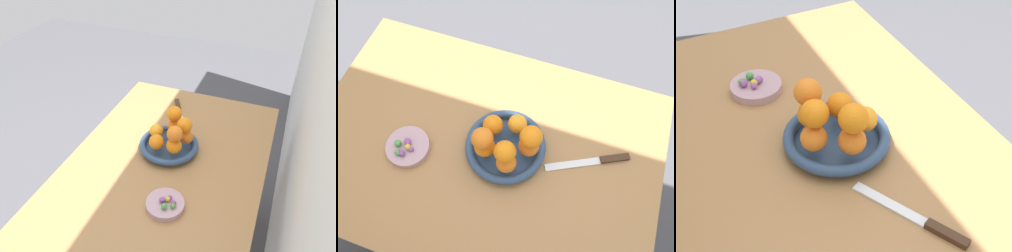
# 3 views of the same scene
# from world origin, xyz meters

# --- Properties ---
(dining_table) EXTENTS (1.10, 0.76, 0.74)m
(dining_table) POSITION_xyz_m (0.00, 0.00, 0.65)
(dining_table) COLOR #9E7042
(dining_table) RESTS_ON ground_plane
(fruit_bowl) EXTENTS (0.24, 0.24, 0.04)m
(fruit_bowl) POSITION_xyz_m (-0.07, -0.02, 0.76)
(fruit_bowl) COLOR navy
(fruit_bowl) RESTS_ON dining_table
(candy_dish) EXTENTS (0.13, 0.13, 0.02)m
(candy_dish) POSITION_xyz_m (0.21, 0.08, 0.75)
(candy_dish) COLOR #B28C99
(candy_dish) RESTS_ON dining_table
(orange_0) EXTENTS (0.06, 0.06, 0.06)m
(orange_0) POSITION_xyz_m (-0.02, -0.05, 0.81)
(orange_0) COLOR orange
(orange_0) RESTS_ON fruit_bowl
(orange_1) EXTENTS (0.06, 0.06, 0.06)m
(orange_1) POSITION_xyz_m (-0.03, 0.02, 0.81)
(orange_1) COLOR orange
(orange_1) RESTS_ON fruit_bowl
(orange_2) EXTENTS (0.06, 0.06, 0.06)m
(orange_2) POSITION_xyz_m (-0.10, 0.05, 0.81)
(orange_2) COLOR orange
(orange_2) RESTS_ON fruit_bowl
(orange_3) EXTENTS (0.06, 0.06, 0.06)m
(orange_3) POSITION_xyz_m (-0.14, -0.02, 0.81)
(orange_3) COLOR orange
(orange_3) RESTS_ON fruit_bowl
(orange_4) EXTENTS (0.06, 0.06, 0.06)m
(orange_4) POSITION_xyz_m (-0.09, -0.08, 0.81)
(orange_4) COLOR orange
(orange_4) RESTS_ON fruit_bowl
(orange_5) EXTENTS (0.06, 0.06, 0.06)m
(orange_5) POSITION_xyz_m (-0.15, -0.02, 0.87)
(orange_5) COLOR orange
(orange_5) RESTS_ON orange_3
(orange_6) EXTENTS (0.06, 0.06, 0.06)m
(orange_6) POSITION_xyz_m (-0.02, 0.03, 0.87)
(orange_6) COLOR orange
(orange_6) RESTS_ON orange_1
(orange_7) EXTENTS (0.06, 0.06, 0.06)m
(orange_7) POSITION_xyz_m (-0.09, 0.04, 0.87)
(orange_7) COLOR orange
(orange_7) RESTS_ON orange_2
(candy_ball_0) EXTENTS (0.02, 0.02, 0.02)m
(candy_ball_0) POSITION_xyz_m (0.21, 0.07, 0.77)
(candy_ball_0) COLOR #8C4C99
(candy_ball_0) RESTS_ON candy_dish
(candy_ball_1) EXTENTS (0.02, 0.02, 0.02)m
(candy_ball_1) POSITION_xyz_m (0.23, 0.08, 0.77)
(candy_ball_1) COLOR #4C9947
(candy_ball_1) RESTS_ON candy_dish
(candy_ball_2) EXTENTS (0.02, 0.02, 0.02)m
(candy_ball_2) POSITION_xyz_m (0.20, 0.08, 0.77)
(candy_ball_2) COLOR gold
(candy_ball_2) RESTS_ON candy_dish
(candy_ball_3) EXTENTS (0.02, 0.02, 0.02)m
(candy_ball_3) POSITION_xyz_m (0.22, 0.11, 0.77)
(candy_ball_3) COLOR #4C9947
(candy_ball_3) RESTS_ON candy_dish
(candy_ball_4) EXTENTS (0.02, 0.02, 0.02)m
(candy_ball_4) POSITION_xyz_m (0.19, 0.09, 0.77)
(candy_ball_4) COLOR #8C4C99
(candy_ball_4) RESTS_ON candy_dish
(candy_ball_5) EXTENTS (0.02, 0.02, 0.02)m
(candy_ball_5) POSITION_xyz_m (0.21, 0.11, 0.77)
(candy_ball_5) COLOR #8C4C99
(candy_ball_5) RESTS_ON candy_dish
(candy_ball_6) EXTENTS (0.02, 0.02, 0.02)m
(candy_ball_6) POSITION_xyz_m (0.21, 0.07, 0.77)
(candy_ball_6) COLOR #8C4C99
(candy_ball_6) RESTS_ON candy_dish
(knife) EXTENTS (0.24, 0.14, 0.01)m
(knife) POSITION_xyz_m (-0.34, -0.07, 0.75)
(knife) COLOR #3F2819
(knife) RESTS_ON dining_table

